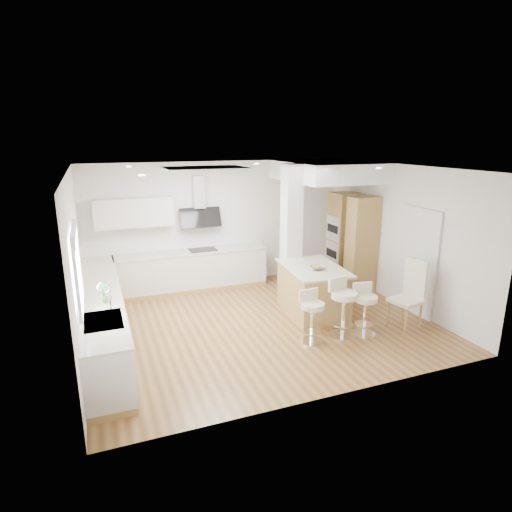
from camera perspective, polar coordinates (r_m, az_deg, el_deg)
name	(u,v)px	position (r m, az deg, el deg)	size (l,w,h in m)	color
ground	(260,323)	(7.98, 0.58, -8.88)	(6.00, 6.00, 0.00)	olive
ceiling	(260,323)	(7.98, 0.58, -8.88)	(6.00, 5.00, 0.02)	white
wall_back	(220,224)	(9.82, -4.80, 4.32)	(6.00, 0.04, 2.80)	silver
wall_left	(77,267)	(7.02, -22.79, -1.39)	(0.04, 5.00, 2.80)	silver
wall_right	(400,236)	(9.03, 18.61, 2.57)	(0.04, 5.00, 2.80)	silver
skylight	(206,169)	(7.61, -6.73, 11.45)	(4.10, 2.10, 0.06)	silver
window_left	(77,264)	(6.07, -22.80, -1.01)	(0.06, 1.28, 1.07)	white
doorway_right	(418,263)	(8.67, 20.74, -0.87)	(0.05, 1.00, 2.10)	#453C36
counter_left	(103,316)	(7.54, -19.73, -7.56)	(0.63, 4.50, 1.35)	#AD8A4A
counter_back	(184,260)	(9.51, -9.52, -0.57)	(3.62, 0.63, 2.50)	#AD8A4A
pillar	(291,234)	(8.77, 4.70, 2.97)	(0.35, 0.35, 2.80)	silver
soffit	(327,171)	(9.48, 9.50, 11.09)	(1.78, 2.20, 0.40)	white
oven_column	(351,241)	(9.88, 12.50, 1.99)	(0.63, 1.21, 2.10)	#AD8A4A
peninsula	(313,290)	(8.29, 7.57, -4.53)	(1.16, 1.63, 1.01)	#AD8A4A
bar_stool_a	(312,314)	(7.14, 7.47, -7.68)	(0.42, 0.42, 0.89)	white
bar_stool_b	(343,305)	(7.41, 11.50, -6.36)	(0.55, 0.55, 1.02)	white
bar_stool_c	(365,307)	(7.57, 14.29, -6.58)	(0.45, 0.45, 0.91)	white
dining_chair	(410,291)	(8.09, 19.89, -4.44)	(0.57, 0.57, 1.24)	beige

